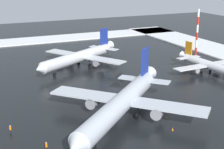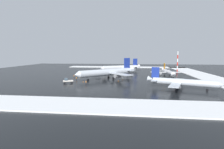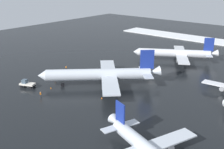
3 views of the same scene
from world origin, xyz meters
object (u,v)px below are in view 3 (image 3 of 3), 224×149
Objects in this scene: airplane_foreground_jet at (176,53)px; traffic_cone_mid_line at (51,88)px; ground_crew_beside_wing at (66,68)px; ground_crew_mid_apron at (41,94)px; pushback_tug at (27,84)px; traffic_cone_near_nose at (102,98)px; ground_crew_by_nose_gear at (55,76)px; airplane_distant_tail at (102,74)px; traffic_cone_wingtip_side at (118,94)px.

airplane_foreground_jet is 54.76× the size of traffic_cone_mid_line.
ground_crew_mid_apron is at bearing 72.79° from ground_crew_beside_wing.
pushback_tug is 2.98× the size of ground_crew_beside_wing.
airplane_foreground_jet is at bearing 1.69° from traffic_cone_near_nose.
ground_crew_mid_apron reaches higher than traffic_cone_mid_line.
traffic_cone_near_nose is (8.37, -23.51, -1.01)m from pushback_tug.
ground_crew_mid_apron is 3.11× the size of traffic_cone_near_nose.
ground_crew_mid_apron is (-1.91, -9.46, -0.31)m from pushback_tug.
ground_crew_by_nose_gear is at bearing 85.05° from traffic_cone_near_nose.
ground_crew_beside_wing is 24.41m from ground_crew_mid_apron.
ground_crew_mid_apron is at bearing 30.29° from ground_crew_by_nose_gear.
ground_crew_mid_apron is (-12.23, -8.44, 0.00)m from ground_crew_by_nose_gear.
ground_crew_beside_wing is at bearing 33.10° from traffic_cone_mid_line.
traffic_cone_near_nose is (10.28, -14.05, -0.70)m from ground_crew_mid_apron.
ground_crew_mid_apron is at bearing 145.03° from pushback_tug.
pushback_tug is 9.66m from ground_crew_mid_apron.
ground_crew_by_nose_gear is 3.11× the size of traffic_cone_mid_line.
airplane_distant_tail is 19.37m from ground_crew_mid_apron.
ground_crew_mid_apron is at bearing 133.83° from traffic_cone_wingtip_side.
airplane_distant_tail is 55.75× the size of traffic_cone_mid_line.
airplane_distant_tail is at bearing -41.96° from traffic_cone_mid_line.
ground_crew_by_nose_gear is 3.11× the size of traffic_cone_wingtip_side.
ground_crew_mid_apron is at bearing -153.41° from traffic_cone_mid_line.
ground_crew_mid_apron reaches higher than traffic_cone_wingtip_side.
traffic_cone_near_nose is at bearing 60.67° from airplane_foreground_jet.
traffic_cone_wingtip_side is (3.08, -24.39, -0.70)m from ground_crew_by_nose_gear.
traffic_cone_wingtip_side is (-5.55, -28.63, -0.70)m from ground_crew_beside_wing.
airplane_foreground_jet is 5.91× the size of pushback_tug.
airplane_distant_tail reaches higher than ground_crew_mid_apron.
pushback_tug is at bearing 0.09° from airplane_distant_tail.
traffic_cone_mid_line is at bearing 41.79° from airplane_foreground_jet.
ground_crew_by_nose_gear is 14.86m from ground_crew_mid_apron.
traffic_cone_near_nose is at bearing 88.88° from airplane_distant_tail.
ground_crew_mid_apron is at bearing 46.38° from airplane_foreground_jet.
traffic_cone_mid_line is (-6.21, -5.43, -0.70)m from ground_crew_by_nose_gear.
ground_crew_mid_apron is 6.76m from traffic_cone_mid_line.
traffic_cone_near_nose is (-46.45, -1.37, -3.01)m from airplane_foreground_jet.
airplane_foreground_jet is at bearing -155.26° from ground_crew_mid_apron.
airplane_distant_tail reaches higher than pushback_tug.
airplane_distant_tail is at bearing 122.48° from ground_crew_beside_wing.
airplane_foreground_jet is 54.76× the size of traffic_cone_wingtip_side.
ground_crew_mid_apron is 3.11× the size of traffic_cone_wingtip_side.
pushback_tug reaches higher than traffic_cone_near_nose.
pushback_tug is at bearing 109.59° from traffic_cone_near_nose.
pushback_tug is at bearing -9.97° from ground_crew_by_nose_gear.
traffic_cone_wingtip_side is at bearing 63.49° from airplane_foreground_jet.
pushback_tug is 2.98× the size of ground_crew_by_nose_gear.
airplane_distant_tail reaches higher than traffic_cone_wingtip_side.
ground_crew_mid_apron is at bearing 24.24° from airplane_distant_tail.
airplane_distant_tail is 23.25m from pushback_tug.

